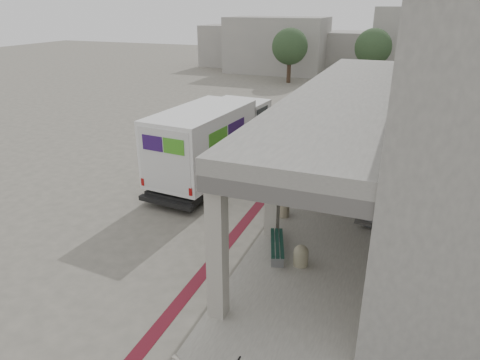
% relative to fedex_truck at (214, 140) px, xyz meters
% --- Properties ---
extents(ground, '(120.00, 120.00, 0.00)m').
position_rel_fedex_truck_xyz_m(ground, '(1.57, -4.24, -1.63)').
color(ground, '#615D53').
rests_on(ground, ground).
extents(bike_lane_stripe, '(0.35, 40.00, 0.01)m').
position_rel_fedex_truck_xyz_m(bike_lane_stripe, '(2.57, -2.24, -1.63)').
color(bike_lane_stripe, '#50101A').
rests_on(bike_lane_stripe, ground).
extents(sidewalk, '(4.40, 28.00, 0.12)m').
position_rel_fedex_truck_xyz_m(sidewalk, '(5.57, -4.24, -1.57)').
color(sidewalk, gray).
rests_on(sidewalk, ground).
extents(transit_building, '(7.60, 17.00, 7.00)m').
position_rel_fedex_truck_xyz_m(transit_building, '(8.40, 0.26, 1.77)').
color(transit_building, gray).
rests_on(transit_building, ground).
extents(distant_backdrop, '(28.00, 10.00, 6.50)m').
position_rel_fedex_truck_xyz_m(distant_backdrop, '(-1.28, 31.64, 1.07)').
color(distant_backdrop, gray).
rests_on(distant_backdrop, ground).
extents(tree_left, '(3.20, 3.20, 4.80)m').
position_rel_fedex_truck_xyz_m(tree_left, '(-3.43, 23.76, 1.55)').
color(tree_left, '#38281C').
rests_on(tree_left, ground).
extents(tree_mid, '(3.20, 3.20, 4.80)m').
position_rel_fedex_truck_xyz_m(tree_mid, '(3.57, 25.76, 1.55)').
color(tree_mid, '#38281C').
rests_on(tree_mid, ground).
extents(tree_right, '(3.20, 3.20, 4.80)m').
position_rel_fedex_truck_xyz_m(tree_right, '(11.57, 24.76, 1.55)').
color(tree_right, '#38281C').
rests_on(tree_right, ground).
extents(fedex_truck, '(2.80, 7.35, 3.07)m').
position_rel_fedex_truck_xyz_m(fedex_truck, '(0.00, 0.00, 0.00)').
color(fedex_truck, black).
rests_on(fedex_truck, ground).
extents(bench, '(0.83, 1.63, 0.38)m').
position_rel_fedex_truck_xyz_m(bench, '(4.17, -4.82, -1.24)').
color(bench, gray).
rests_on(bench, sidewalk).
extents(bollard_near, '(0.40, 0.40, 0.60)m').
position_rel_fedex_truck_xyz_m(bollard_near, '(4.93, -5.12, -1.21)').
color(bollard_near, gray).
rests_on(bollard_near, sidewalk).
extents(bollard_far, '(0.42, 0.42, 0.63)m').
position_rel_fedex_truck_xyz_m(bollard_far, '(3.67, -2.49, -1.20)').
color(bollard_far, tan).
rests_on(bollard_far, sidewalk).
extents(utility_cabinet, '(0.64, 0.76, 1.09)m').
position_rel_fedex_truck_xyz_m(utility_cabinet, '(6.57, -1.99, -0.97)').
color(utility_cabinet, slate).
rests_on(utility_cabinet, sidewalk).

